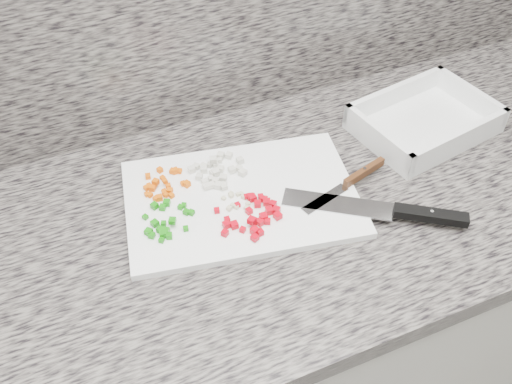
# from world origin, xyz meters

# --- Properties ---
(cabinet) EXTENTS (3.92, 0.62, 0.86)m
(cabinet) POSITION_xyz_m (0.00, 1.44, 0.43)
(cabinet) COLOR beige
(cabinet) RESTS_ON ground
(countertop) EXTENTS (3.96, 0.64, 0.04)m
(countertop) POSITION_xyz_m (0.00, 1.44, 0.88)
(countertop) COLOR #66605A
(countertop) RESTS_ON cabinet
(cutting_board) EXTENTS (0.46, 0.35, 0.01)m
(cutting_board) POSITION_xyz_m (0.02, 1.47, 0.91)
(cutting_board) COLOR white
(cutting_board) RESTS_ON countertop
(carrot_pile) EXTENTS (0.09, 0.08, 0.02)m
(carrot_pile) POSITION_xyz_m (-0.11, 1.55, 0.92)
(carrot_pile) COLOR #D95704
(carrot_pile) RESTS_ON cutting_board
(onion_pile) EXTENTS (0.11, 0.10, 0.02)m
(onion_pile) POSITION_xyz_m (-0.00, 1.54, 0.92)
(onion_pile) COLOR beige
(onion_pile) RESTS_ON cutting_board
(green_pepper_pile) EXTENTS (0.10, 0.09, 0.02)m
(green_pepper_pile) POSITION_xyz_m (-0.13, 1.46, 0.92)
(green_pepper_pile) COLOR #137C0B
(green_pepper_pile) RESTS_ON cutting_board
(red_pepper_pile) EXTENTS (0.12, 0.11, 0.02)m
(red_pepper_pile) POSITION_xyz_m (0.02, 1.41, 0.92)
(red_pepper_pile) COLOR #BD0213
(red_pepper_pile) RESTS_ON cutting_board
(garlic_pile) EXTENTS (0.05, 0.05, 0.01)m
(garlic_pile) POSITION_xyz_m (0.00, 1.46, 0.92)
(garlic_pile) COLOR beige
(garlic_pile) RESTS_ON cutting_board
(chef_knife) EXTENTS (0.28, 0.21, 0.02)m
(chef_knife) POSITION_xyz_m (0.25, 1.32, 0.92)
(chef_knife) COLOR #BABCC1
(chef_knife) RESTS_ON cutting_board
(paring_knife) EXTENTS (0.20, 0.07, 0.02)m
(paring_knife) POSITION_xyz_m (0.22, 1.42, 0.92)
(paring_knife) COLOR #BABCC1
(paring_knife) RESTS_ON cutting_board
(tray) EXTENTS (0.30, 0.24, 0.06)m
(tray) POSITION_xyz_m (0.44, 1.51, 0.92)
(tray) COLOR white
(tray) RESTS_ON countertop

